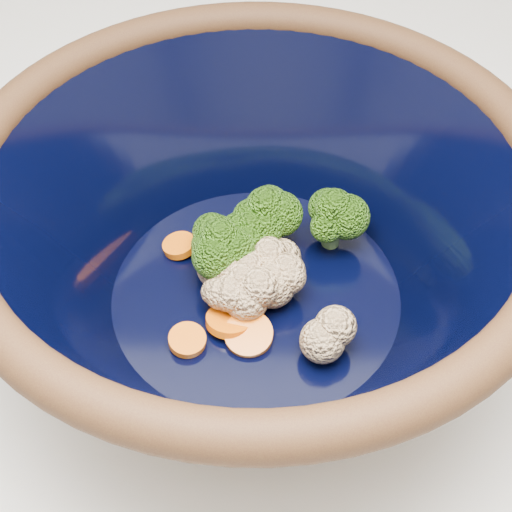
# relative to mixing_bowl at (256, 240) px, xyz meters

# --- Properties ---
(mixing_bowl) EXTENTS (0.40, 0.40, 0.16)m
(mixing_bowl) POSITION_rel_mixing_bowl_xyz_m (0.00, 0.00, 0.00)
(mixing_bowl) COLOR black
(mixing_bowl) RESTS_ON counter
(vegetable_pile) EXTENTS (0.15, 0.14, 0.06)m
(vegetable_pile) POSITION_rel_mixing_bowl_xyz_m (0.00, 0.02, -0.03)
(vegetable_pile) COLOR #608442
(vegetable_pile) RESTS_ON mixing_bowl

